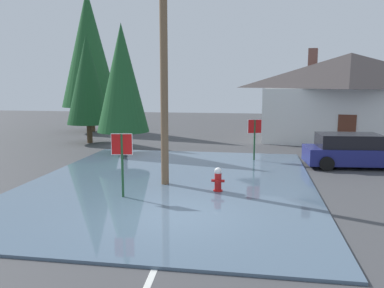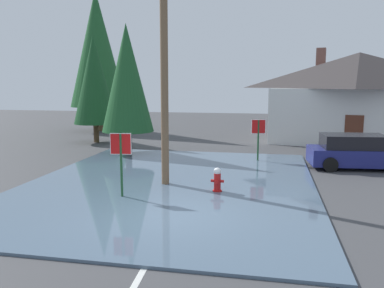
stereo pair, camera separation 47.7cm
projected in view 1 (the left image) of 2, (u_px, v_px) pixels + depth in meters
The scene contains 12 objects.
ground_plane at pixel (175, 220), 11.25m from camera, with size 80.00×80.00×0.10m, color #424244.
flood_puddle at pixel (170, 183), 15.02m from camera, with size 10.69×13.74×0.08m, color #4C6075.
lane_stop_bar at pixel (176, 256), 8.75m from camera, with size 3.43×0.30×0.01m, color silver.
stop_sign_near at pixel (122, 153), 12.85m from camera, with size 0.70×0.12×2.20m.
fire_hydrant at pixel (218, 181), 13.75m from camera, with size 0.46×0.39×0.91m.
utility_pole at pixel (164, 65), 14.11m from camera, with size 1.60×0.28×8.55m.
stop_sign_far at pixel (255, 132), 19.15m from camera, with size 0.67×0.20×2.08m.
house at pixel (349, 96), 25.88m from camera, with size 12.16×9.70×6.20m.
parked_car at pixel (354, 151), 18.00m from camera, with size 4.66×2.40×1.53m.
pine_tree_tall_left at pixel (89, 49), 30.56m from camera, with size 4.37×4.37×10.93m.
pine_tree_mid_left at pixel (88, 80), 24.84m from camera, with size 2.74×2.74×6.84m.
pine_tree_short_left at pixel (122, 78), 20.71m from camera, with size 2.76×2.76×6.90m.
Camera 1 is at (2.22, -10.56, 3.81)m, focal length 36.95 mm.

